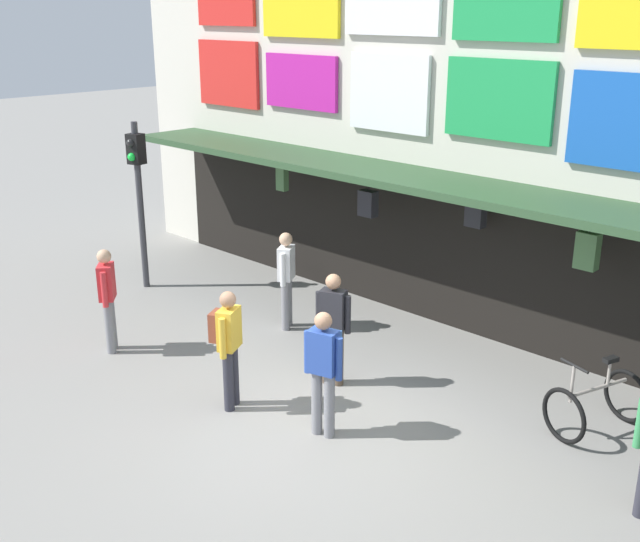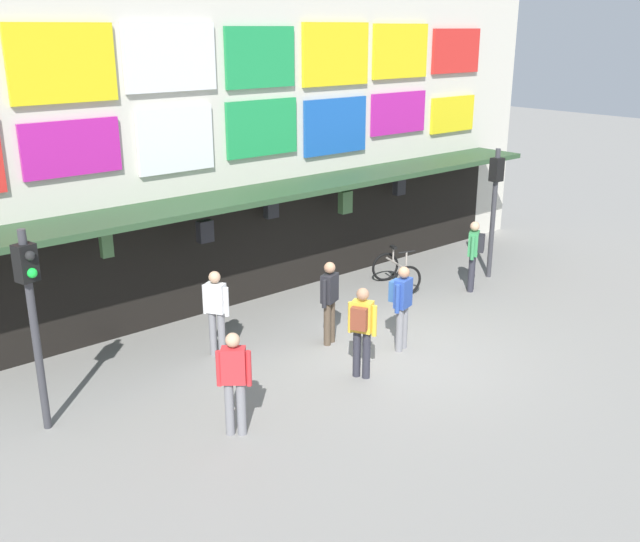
# 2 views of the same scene
# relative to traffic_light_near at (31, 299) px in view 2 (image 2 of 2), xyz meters

# --- Properties ---
(ground_plane) EXTENTS (80.00, 80.00, 0.00)m
(ground_plane) POSITION_rel_traffic_light_near_xyz_m (6.05, -1.46, -2.14)
(ground_plane) COLOR gray
(shopfront) EXTENTS (18.00, 2.60, 8.00)m
(shopfront) POSITION_rel_traffic_light_near_xyz_m (6.05, 3.11, 1.82)
(shopfront) COLOR beige
(shopfront) RESTS_ON ground
(traffic_light_near) EXTENTS (0.33, 0.35, 3.20)m
(traffic_light_near) POSITION_rel_traffic_light_near_xyz_m (0.00, 0.00, 0.00)
(traffic_light_near) COLOR #38383D
(traffic_light_near) RESTS_ON ground
(traffic_light_far) EXTENTS (0.28, 0.33, 3.20)m
(traffic_light_far) POSITION_rel_traffic_light_near_xyz_m (11.10, 0.02, 0.00)
(traffic_light_far) COLOR #38383D
(traffic_light_far) RESTS_ON ground
(bicycle_parked) EXTENTS (1.04, 1.32, 1.05)m
(bicycle_parked) POSITION_rel_traffic_light_near_xyz_m (8.73, 0.93, -1.75)
(bicycle_parked) COLOR black
(bicycle_parked) RESTS_ON ground
(pedestrian_in_green) EXTENTS (0.48, 0.47, 1.68)m
(pedestrian_in_green) POSITION_rel_traffic_light_near_xyz_m (9.98, -0.35, -1.16)
(pedestrian_in_green) COLOR #2D2D38
(pedestrian_in_green) RESTS_ON ground
(pedestrian_in_blue) EXTENTS (0.50, 0.34, 1.68)m
(pedestrian_in_blue) POSITION_rel_traffic_light_near_xyz_m (5.43, -0.44, -1.19)
(pedestrian_in_blue) COLOR brown
(pedestrian_in_blue) RESTS_ON ground
(pedestrian_in_red) EXTENTS (0.38, 0.46, 1.68)m
(pedestrian_in_red) POSITION_rel_traffic_light_near_xyz_m (3.46, 0.52, -1.19)
(pedestrian_in_red) COLOR gray
(pedestrian_in_red) RESTS_ON ground
(pedestrian_in_purple) EXTENTS (0.46, 0.48, 1.68)m
(pedestrian_in_purple) POSITION_rel_traffic_light_near_xyz_m (4.89, -1.91, -1.16)
(pedestrian_in_purple) COLOR #2D2D38
(pedestrian_in_purple) RESTS_ON ground
(pedestrian_in_yellow) EXTENTS (0.43, 0.40, 1.68)m
(pedestrian_in_yellow) POSITION_rel_traffic_light_near_xyz_m (2.13, -2.05, -1.19)
(pedestrian_in_yellow) COLOR gray
(pedestrian_in_yellow) RESTS_ON ground
(pedestrian_in_black) EXTENTS (0.51, 0.42, 1.68)m
(pedestrian_in_black) POSITION_rel_traffic_light_near_xyz_m (6.29, -1.53, -1.16)
(pedestrian_in_black) COLOR gray
(pedestrian_in_black) RESTS_ON ground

